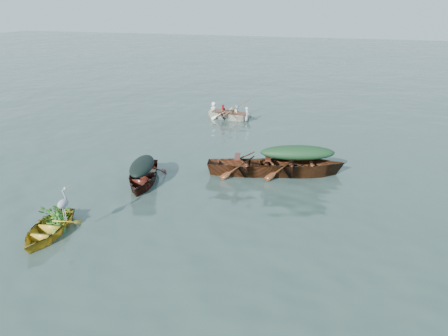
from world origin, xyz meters
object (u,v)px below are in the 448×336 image
at_px(rowed_boat, 230,119).
at_px(heron, 64,208).
at_px(yellow_dinghy, 48,235).
at_px(dark_covered_boat, 143,183).
at_px(green_tarp_boat, 296,175).
at_px(open_wooden_boat, 252,174).

xyz_separation_m(rowed_boat, heron, (-0.34, -13.63, 0.84)).
height_order(yellow_dinghy, dark_covered_boat, dark_covered_boat).
xyz_separation_m(yellow_dinghy, dark_covered_boat, (0.70, 4.19, 0.00)).
distance_m(rowed_boat, heron, 13.66).
height_order(yellow_dinghy, heron, heron).
xyz_separation_m(dark_covered_boat, green_tarp_boat, (5.06, 2.55, 0.00)).
xyz_separation_m(open_wooden_boat, heron, (-3.65, -6.11, 0.84)).
bearing_deg(green_tarp_boat, heron, 124.47).
relative_size(yellow_dinghy, green_tarp_boat, 0.58).
xyz_separation_m(dark_covered_boat, heron, (-0.17, -4.04, 0.84)).
distance_m(yellow_dinghy, open_wooden_boat, 7.52).
relative_size(yellow_dinghy, open_wooden_boat, 0.62).
bearing_deg(green_tarp_boat, dark_covered_boat, 99.68).
bearing_deg(dark_covered_boat, yellow_dinghy, -116.77).
height_order(yellow_dinghy, green_tarp_boat, green_tarp_boat).
bearing_deg(rowed_boat, yellow_dinghy, -174.92).
relative_size(open_wooden_boat, rowed_boat, 1.26).
height_order(yellow_dinghy, rowed_boat, rowed_boat).
relative_size(yellow_dinghy, rowed_boat, 0.79).
relative_size(green_tarp_boat, heron, 5.42).
xyz_separation_m(green_tarp_boat, rowed_boat, (-4.88, 7.04, 0.00)).
xyz_separation_m(green_tarp_boat, open_wooden_boat, (-1.58, -0.49, 0.00)).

